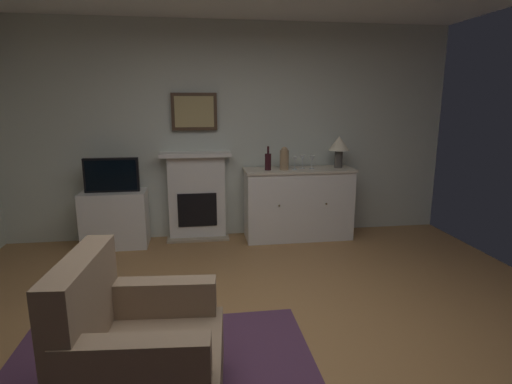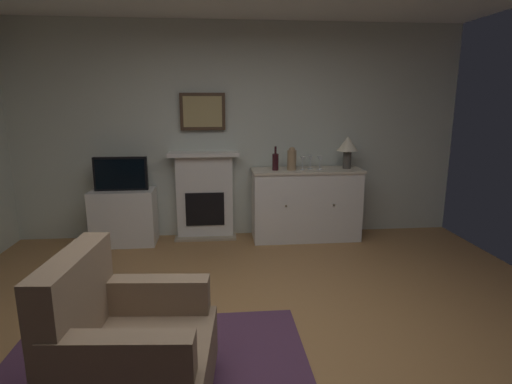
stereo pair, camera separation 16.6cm
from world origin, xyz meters
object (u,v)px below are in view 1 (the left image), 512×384
at_px(wine_glass_left, 295,160).
at_px(wine_glass_center, 302,159).
at_px(wine_glass_right, 312,159).
at_px(tv_cabinet, 115,219).
at_px(fireplace_unit, 197,196).
at_px(wine_bottle, 268,161).
at_px(framed_picture, 194,112).
at_px(tv_set, 112,175).
at_px(sideboard_cabinet, 298,203).
at_px(armchair, 136,350).
at_px(vase_decorative, 284,158).
at_px(table_lamp, 339,146).

relative_size(wine_glass_left, wine_glass_center, 1.00).
height_order(wine_glass_right, tv_cabinet, wine_glass_right).
distance_m(fireplace_unit, wine_glass_right, 1.51).
relative_size(wine_bottle, wine_glass_left, 1.76).
bearing_deg(framed_picture, fireplace_unit, -90.00).
height_order(wine_glass_center, tv_set, tv_set).
distance_m(wine_bottle, wine_glass_center, 0.45).
bearing_deg(tv_cabinet, framed_picture, 12.01).
xyz_separation_m(sideboard_cabinet, wine_glass_right, (0.15, -0.03, 0.57)).
relative_size(sideboard_cabinet, tv_cabinet, 1.81).
distance_m(wine_glass_right, tv_cabinet, 2.49).
xyz_separation_m(tv_set, armchair, (0.62, -2.80, -0.49)).
xyz_separation_m(tv_cabinet, armchair, (0.62, -2.83, 0.05)).
height_order(wine_glass_left, wine_glass_center, same).
xyz_separation_m(fireplace_unit, sideboard_cabinet, (1.26, -0.18, -0.10)).
bearing_deg(fireplace_unit, framed_picture, 90.00).
relative_size(fireplace_unit, tv_set, 1.77).
height_order(wine_glass_left, vase_decorative, vase_decorative).
height_order(framed_picture, tv_set, framed_picture).
height_order(wine_glass_center, armchair, wine_glass_center).
relative_size(tv_set, armchair, 0.67).
relative_size(fireplace_unit, tv_cabinet, 1.47).
height_order(wine_bottle, armchair, wine_bottle).
bearing_deg(tv_cabinet, sideboard_cabinet, -0.38).
relative_size(wine_glass_left, wine_glass_right, 1.00).
bearing_deg(wine_glass_left, tv_set, 178.91).
xyz_separation_m(vase_decorative, tv_cabinet, (-2.04, 0.07, -0.70)).
distance_m(table_lamp, armchair, 3.61).
bearing_deg(tv_cabinet, wine_glass_center, -0.17).
distance_m(wine_glass_right, tv_set, 2.40).
height_order(fireplace_unit, wine_glass_right, fireplace_unit).
distance_m(sideboard_cabinet, tv_set, 2.28).
bearing_deg(vase_decorative, wine_bottle, 178.34).
height_order(framed_picture, tv_cabinet, framed_picture).
distance_m(wine_glass_center, tv_set, 2.29).
bearing_deg(tv_set, tv_cabinet, 90.00).
height_order(fireplace_unit, framed_picture, framed_picture).
bearing_deg(tv_set, wine_glass_left, -1.09).
distance_m(wine_glass_right, armchair, 3.35).
xyz_separation_m(vase_decorative, tv_set, (-2.04, 0.04, -0.16)).
xyz_separation_m(framed_picture, table_lamp, (1.77, -0.22, -0.41)).
xyz_separation_m(framed_picture, armchair, (-0.35, -3.03, -1.21)).
bearing_deg(wine_glass_left, vase_decorative, -179.84).
xyz_separation_m(wine_bottle, wine_glass_center, (0.44, 0.05, 0.01)).
bearing_deg(framed_picture, wine_glass_center, -9.31).
distance_m(sideboard_cabinet, wine_glass_left, 0.57).
relative_size(framed_picture, wine_glass_right, 3.33).
xyz_separation_m(sideboard_cabinet, wine_glass_left, (-0.07, -0.05, 0.57)).
distance_m(wine_bottle, vase_decorative, 0.20).
relative_size(table_lamp, armchair, 0.43).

